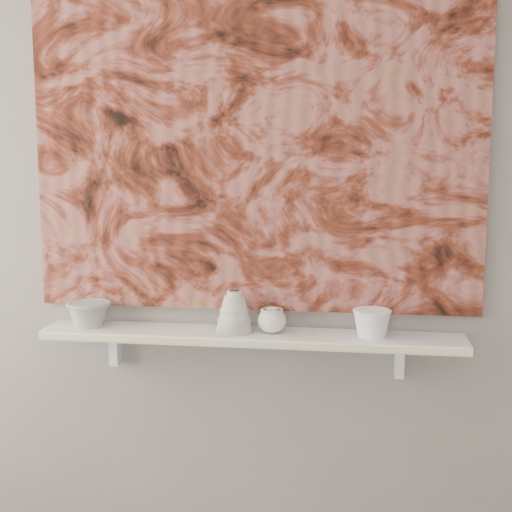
% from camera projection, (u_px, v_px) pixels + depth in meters
% --- Properties ---
extents(wall_back, '(3.60, 0.00, 3.60)m').
position_uv_depth(wall_back, '(255.00, 203.00, 2.39)').
color(wall_back, gray).
rests_on(wall_back, floor).
extents(shelf, '(1.40, 0.18, 0.03)m').
position_uv_depth(shelf, '(251.00, 336.00, 2.36)').
color(shelf, white).
rests_on(shelf, wall_back).
extents(shelf_stripe, '(1.40, 0.01, 0.02)m').
position_uv_depth(shelf_stripe, '(246.00, 344.00, 2.27)').
color(shelf_stripe, beige).
rests_on(shelf_stripe, shelf).
extents(bracket_left, '(0.03, 0.06, 0.12)m').
position_uv_depth(bracket_left, '(116.00, 347.00, 2.50)').
color(bracket_left, white).
rests_on(bracket_left, wall_back).
extents(bracket_right, '(0.03, 0.06, 0.12)m').
position_uv_depth(bracket_right, '(399.00, 359.00, 2.36)').
color(bracket_right, white).
rests_on(bracket_right, wall_back).
extents(painting, '(1.50, 0.02, 1.10)m').
position_uv_depth(painting, '(254.00, 146.00, 2.35)').
color(painting, maroon).
rests_on(painting, wall_back).
extents(house_motif, '(0.09, 0.00, 0.08)m').
position_uv_depth(house_motif, '(390.00, 241.00, 2.32)').
color(house_motif, black).
rests_on(house_motif, painting).
extents(bowl_grey, '(0.19, 0.19, 0.09)m').
position_uv_depth(bowl_grey, '(89.00, 314.00, 2.43)').
color(bowl_grey, gray).
rests_on(bowl_grey, shelf).
extents(cup_cream, '(0.10, 0.10, 0.08)m').
position_uv_depth(cup_cream, '(272.00, 320.00, 2.34)').
color(cup_cream, silver).
rests_on(cup_cream, shelf).
extents(bell_vessel, '(0.15, 0.15, 0.14)m').
position_uv_depth(bell_vessel, '(234.00, 311.00, 2.35)').
color(bell_vessel, beige).
rests_on(bell_vessel, shelf).
extents(bowl_white, '(0.16, 0.16, 0.09)m').
position_uv_depth(bowl_white, '(372.00, 323.00, 2.29)').
color(bowl_white, white).
rests_on(bowl_white, shelf).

